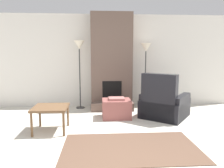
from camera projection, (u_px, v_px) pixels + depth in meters
The scene contains 9 objects.
ground_plane at pixel (126, 161), 3.08m from camera, with size 24.00×24.00×0.00m, color beige.
wall_back at pixel (111, 61), 6.27m from camera, with size 7.20×0.06×2.60m, color silver.
fireplace at pixel (112, 64), 6.01m from camera, with size 1.12×0.75×2.60m.
ottoman at pixel (116, 108), 5.16m from camera, with size 0.66×0.55×0.48m.
armchair at pixel (164, 105), 5.15m from camera, with size 1.37×1.38×1.07m.
side_table at pixel (51, 110), 4.23m from camera, with size 0.66×0.66×0.49m.
floor_lamp_left at pixel (79, 51), 5.89m from camera, with size 0.29×0.29×1.85m.
floor_lamp_right at pixel (146, 53), 6.01m from camera, with size 0.29×0.29×1.79m.
area_rug at pixel (130, 148), 3.51m from camera, with size 2.18×1.27×0.01m, color brown.
Camera 1 is at (-0.39, -2.88, 1.51)m, focal length 35.00 mm.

